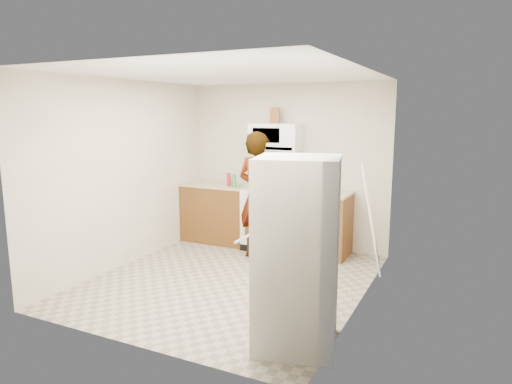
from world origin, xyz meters
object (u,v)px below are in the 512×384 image
Objects in this scene: kettle at (318,184)px; gas_range at (272,217)px; person at (258,196)px; fridge at (297,254)px; microwave at (276,137)px; saucepan at (266,181)px.

gas_range is at bearing 179.95° from kettle.
person reaches higher than fridge.
fridge is at bearing -63.05° from microwave.
saucepan is at bearing 166.27° from kettle.
microwave is (0.00, 0.13, 1.21)m from gas_range.
microwave is at bearing 103.30° from fridge.
saucepan is at bearing 136.65° from gas_range.
kettle is at bearing 1.32° from microwave.
person is 10.64× the size of kettle.
gas_range is 0.87m from kettle.
fridge is at bearing -87.38° from kettle.
gas_range is 0.68m from person.
gas_range is 0.66× the size of fridge.
fridge reaches higher than gas_range.
person is 0.94m from kettle.
microwave is 3.36× the size of saucepan.
person is at bearing 109.78° from fridge.
microwave reaches higher than fridge.
microwave is 0.45× the size of fridge.
kettle is (0.67, 0.02, -0.68)m from microwave.
gas_range is 0.58m from saucepan.
gas_range is 1.49× the size of microwave.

